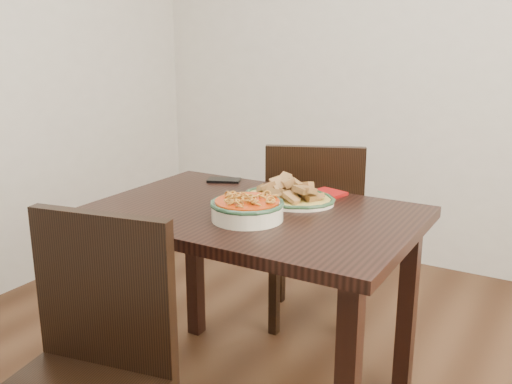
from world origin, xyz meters
The scene contains 8 objects.
wall_back centered at (0.00, 1.75, 1.30)m, with size 3.50×0.10×2.60m, color beige.
dining_table centered at (-0.12, 0.09, 0.64)m, with size 1.12×0.74×0.75m.
chair_far centered at (-0.17, 0.71, 0.50)m, with size 0.55×0.55×0.89m.
chair_near centered at (-0.21, -0.63, 0.50)m, with size 0.49×0.49×0.89m.
fish_plate centered at (-0.07, 0.25, 0.79)m, with size 0.34×0.27×0.11m.
noodle_bowl centered at (-0.09, -0.01, 0.79)m, with size 0.25×0.25×0.08m.
smartphone centered at (-0.44, 0.38, 0.76)m, with size 0.13×0.07×0.01m, color black.
napkin centered at (0.02, 0.41, 0.76)m, with size 0.12×0.10×0.01m, color maroon.
Camera 1 is at (0.84, -1.54, 1.33)m, focal length 40.00 mm.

